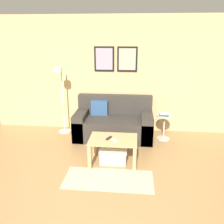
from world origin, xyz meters
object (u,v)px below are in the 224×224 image
(coffee_table, at_px, (113,144))
(book_stack, at_px, (164,114))
(side_table, at_px, (164,125))
(couch, at_px, (114,123))
(remote_control, at_px, (109,138))
(floor_lamp, at_px, (61,94))
(cell_phone, at_px, (115,140))
(storage_bin, at_px, (114,155))

(coffee_table, relative_size, book_stack, 3.71)
(coffee_table, bearing_deg, side_table, 48.00)
(couch, height_order, remote_control, couch)
(floor_lamp, xyz_separation_m, cell_phone, (1.26, -1.22, -0.46))
(floor_lamp, bearing_deg, storage_bin, -42.08)
(side_table, xyz_separation_m, remote_control, (-1.06, -1.09, 0.14))
(book_stack, bearing_deg, storage_bin, -132.60)
(storage_bin, height_order, book_stack, book_stack)
(coffee_table, relative_size, side_table, 1.53)
(floor_lamp, distance_m, book_stack, 2.23)
(couch, distance_m, book_stack, 1.09)
(coffee_table, xyz_separation_m, cell_phone, (0.03, -0.06, 0.10))
(couch, bearing_deg, cell_phone, -84.09)
(coffee_table, distance_m, storage_bin, 0.24)
(storage_bin, xyz_separation_m, cell_phone, (0.03, -0.10, 0.33))
(couch, bearing_deg, remote_control, -89.02)
(couch, distance_m, remote_control, 1.14)
(floor_lamp, height_order, side_table, floor_lamp)
(book_stack, bearing_deg, floor_lamp, 178.20)
(remote_control, relative_size, cell_phone, 1.07)
(side_table, bearing_deg, coffee_table, -132.00)
(storage_bin, height_order, floor_lamp, floor_lamp)
(coffee_table, xyz_separation_m, storage_bin, (0.00, 0.04, -0.23))
(cell_phone, bearing_deg, couch, 72.26)
(book_stack, bearing_deg, cell_phone, -129.16)
(side_table, bearing_deg, storage_bin, -133.01)
(couch, height_order, book_stack, couch)
(remote_control, bearing_deg, side_table, 70.20)
(coffee_table, xyz_separation_m, book_stack, (0.97, 1.09, 0.20))
(coffee_table, distance_m, side_table, 1.47)
(floor_lamp, relative_size, cell_phone, 10.77)
(couch, xyz_separation_m, book_stack, (1.06, -0.05, 0.26))
(couch, bearing_deg, book_stack, -2.44)
(couch, xyz_separation_m, coffee_table, (0.09, -1.13, 0.06))
(coffee_table, bearing_deg, cell_phone, -64.82)
(book_stack, distance_m, remote_control, 1.51)
(side_table, height_order, book_stack, book_stack)
(remote_control, bearing_deg, floor_lamp, 159.55)
(couch, distance_m, floor_lamp, 1.30)
(floor_lamp, height_order, remote_control, floor_lamp)
(book_stack, bearing_deg, coffee_table, -131.58)
(book_stack, height_order, cell_phone, book_stack)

